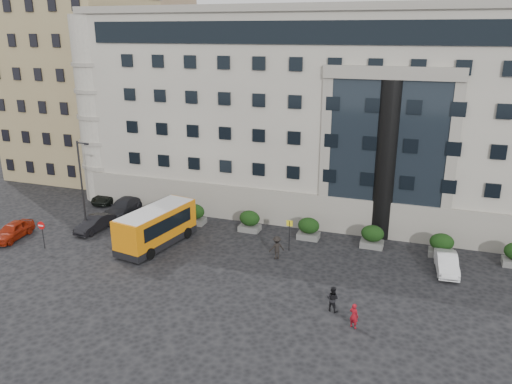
# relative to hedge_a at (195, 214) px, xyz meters

# --- Properties ---
(ground) EXTENTS (120.00, 120.00, 0.00)m
(ground) POSITION_rel_hedge_a_xyz_m (4.00, -7.80, -0.93)
(ground) COLOR black
(ground) RESTS_ON ground
(civic_building) EXTENTS (44.00, 24.00, 18.00)m
(civic_building) POSITION_rel_hedge_a_xyz_m (10.00, 14.20, 8.07)
(civic_building) COLOR #9E978C
(civic_building) RESTS_ON ground
(entrance_column) EXTENTS (1.80, 1.80, 13.00)m
(entrance_column) POSITION_rel_hedge_a_xyz_m (16.00, 2.50, 5.57)
(entrance_column) COLOR black
(entrance_column) RESTS_ON ground
(apartment_near) EXTENTS (14.00, 14.00, 20.00)m
(apartment_near) POSITION_rel_hedge_a_xyz_m (-20.00, 12.20, 9.07)
(apartment_near) COLOR #927E55
(apartment_near) RESTS_ON ground
(apartment_far) EXTENTS (13.00, 13.00, 22.00)m
(apartment_far) POSITION_rel_hedge_a_xyz_m (-23.00, 30.20, 10.07)
(apartment_far) COLOR olive
(apartment_far) RESTS_ON ground
(hedge_a) EXTENTS (1.80, 1.26, 1.84)m
(hedge_a) POSITION_rel_hedge_a_xyz_m (0.00, 0.00, 0.00)
(hedge_a) COLOR #5C5C5A
(hedge_a) RESTS_ON ground
(hedge_b) EXTENTS (1.80, 1.26, 1.84)m
(hedge_b) POSITION_rel_hedge_a_xyz_m (5.20, 0.00, 0.00)
(hedge_b) COLOR #5C5C5A
(hedge_b) RESTS_ON ground
(hedge_c) EXTENTS (1.80, 1.26, 1.84)m
(hedge_c) POSITION_rel_hedge_a_xyz_m (10.40, 0.00, 0.00)
(hedge_c) COLOR #5C5C5A
(hedge_c) RESTS_ON ground
(hedge_d) EXTENTS (1.80, 1.26, 1.84)m
(hedge_d) POSITION_rel_hedge_a_xyz_m (15.60, 0.00, 0.00)
(hedge_d) COLOR #5C5C5A
(hedge_d) RESTS_ON ground
(hedge_e) EXTENTS (1.80, 1.26, 1.84)m
(hedge_e) POSITION_rel_hedge_a_xyz_m (20.80, 0.00, 0.00)
(hedge_e) COLOR #5C5C5A
(hedge_e) RESTS_ON ground
(street_lamp) EXTENTS (1.16, 0.18, 8.00)m
(street_lamp) POSITION_rel_hedge_a_xyz_m (-7.94, -4.80, 3.44)
(street_lamp) COLOR #262628
(street_lamp) RESTS_ON ground
(bus_stop_sign) EXTENTS (0.50, 0.08, 2.52)m
(bus_stop_sign) POSITION_rel_hedge_a_xyz_m (9.50, -2.80, 0.80)
(bus_stop_sign) COLOR #262628
(bus_stop_sign) RESTS_ON ground
(no_entry_sign) EXTENTS (0.64, 0.16, 2.32)m
(no_entry_sign) POSITION_rel_hedge_a_xyz_m (-9.00, -8.84, 0.72)
(no_entry_sign) COLOR #262628
(no_entry_sign) RESTS_ON ground
(minibus) EXTENTS (3.80, 7.71, 3.08)m
(minibus) POSITION_rel_hedge_a_xyz_m (-0.86, -5.26, 0.77)
(minibus) COLOR orange
(minibus) RESTS_ON ground
(red_truck) EXTENTS (3.42, 6.01, 3.06)m
(red_truck) POSITION_rel_hedge_a_xyz_m (-12.26, 7.77, 0.64)
(red_truck) COLOR maroon
(red_truck) RESTS_ON ground
(parked_car_a) EXTENTS (2.14, 4.29, 1.40)m
(parked_car_a) POSITION_rel_hedge_a_xyz_m (-12.88, -8.00, -0.23)
(parked_car_a) COLOR #991F0B
(parked_car_a) RESTS_ON ground
(parked_car_b) EXTENTS (1.72, 4.09, 1.31)m
(parked_car_b) POSITION_rel_hedge_a_xyz_m (-7.50, -4.31, -0.27)
(parked_car_b) COLOR black
(parked_car_b) RESTS_ON ground
(parked_car_c) EXTENTS (2.24, 5.02, 1.43)m
(parked_car_c) POSITION_rel_hedge_a_xyz_m (-7.50, 0.11, -0.21)
(parked_car_c) COLOR black
(parked_car_c) RESTS_ON ground
(parked_car_d) EXTENTS (2.58, 4.61, 1.22)m
(parked_car_d) POSITION_rel_hedge_a_xyz_m (-11.00, 2.67, -0.32)
(parked_car_d) COLOR black
(parked_car_d) RESTS_ON ground
(white_taxi) EXTENTS (1.78, 4.13, 1.32)m
(white_taxi) POSITION_rel_hedge_a_xyz_m (21.16, -2.64, -0.27)
(white_taxi) COLOR silver
(white_taxi) RESTS_ON ground
(pedestrian_a) EXTENTS (0.67, 0.57, 1.56)m
(pedestrian_a) POSITION_rel_hedge_a_xyz_m (15.91, -11.96, -0.15)
(pedestrian_a) COLOR maroon
(pedestrian_a) RESTS_ON ground
(pedestrian_b) EXTENTS (0.94, 0.82, 1.65)m
(pedestrian_b) POSITION_rel_hedge_a_xyz_m (14.39, -10.54, -0.10)
(pedestrian_b) COLOR black
(pedestrian_b) RESTS_ON ground
(pedestrian_c) EXTENTS (1.36, 1.23, 1.83)m
(pedestrian_c) POSITION_rel_hedge_a_xyz_m (9.01, -4.56, -0.01)
(pedestrian_c) COLOR black
(pedestrian_c) RESTS_ON ground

